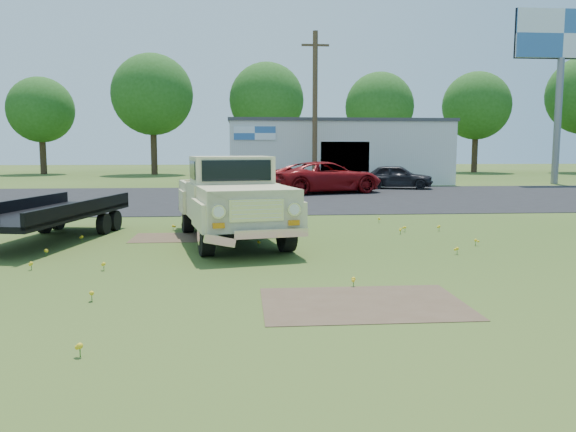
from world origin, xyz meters
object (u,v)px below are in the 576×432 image
object	(u,v)px
flatbed_trailer	(49,209)
dark_sedan	(397,177)
vintage_pickup_truck	(232,199)
red_pickup	(327,178)
billboard	(561,49)

from	to	relation	value
flatbed_trailer	dark_sedan	world-z (taller)	flatbed_trailer
dark_sedan	vintage_pickup_truck	bearing A→B (deg)	169.36
vintage_pickup_truck	red_pickup	distance (m)	15.43
dark_sedan	flatbed_trailer	bearing A→B (deg)	158.42
vintage_pickup_truck	flatbed_trailer	distance (m)	4.52
vintage_pickup_truck	dark_sedan	xyz separation A→B (m)	(9.05, 17.47, -0.37)
billboard	dark_sedan	size ratio (longest dim) A/B	2.76
flatbed_trailer	red_pickup	distance (m)	17.04
flatbed_trailer	dark_sedan	xyz separation A→B (m)	(13.55, 17.14, -0.11)
flatbed_trailer	vintage_pickup_truck	bearing A→B (deg)	6.71
billboard	flatbed_trailer	bearing A→B (deg)	-140.23
red_pickup	flatbed_trailer	bearing A→B (deg)	129.73
vintage_pickup_truck	dark_sedan	size ratio (longest dim) A/B	1.45
vintage_pickup_truck	dark_sedan	distance (m)	19.68
red_pickup	dark_sedan	xyz separation A→B (m)	(4.46, 2.74, -0.12)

